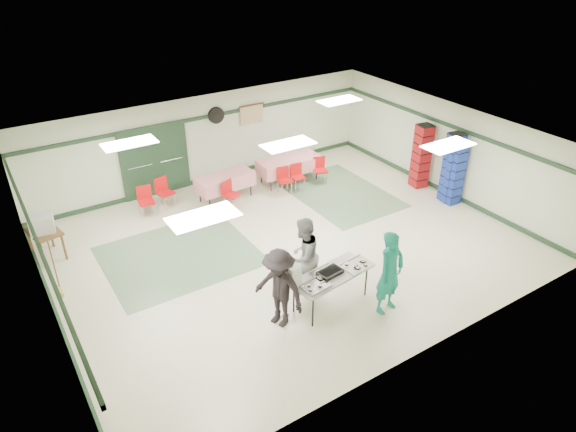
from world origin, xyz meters
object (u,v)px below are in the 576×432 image
chair_c (320,167)px  crate_stack_red (421,156)px  office_printer (41,224)px  broom (54,265)px  crate_stack_blue_a (452,168)px  printer_table (44,234)px  volunteer_grey (303,256)px  volunteer_dark (279,288)px  dining_table_b (225,181)px  serving_table (331,276)px  chair_a (297,174)px  chair_loose_b (145,198)px  dining_table_a (289,164)px  crate_stack_blue_b (455,173)px  volunteer_teal (390,273)px  chair_d (229,192)px  chair_loose_a (163,189)px  chair_b (284,177)px

chair_c → crate_stack_red: 3.06m
office_printer → broom: broom is taller
crate_stack_blue_a → printer_table: bearing=163.0°
printer_table → chair_c: bearing=-12.1°
crate_stack_red → volunteer_grey: bearing=-158.2°
volunteer_dark → broom: bearing=-155.0°
volunteer_grey → dining_table_b: 4.80m
serving_table → volunteer_grey: 0.77m
chair_a → office_printer: (-7.07, 0.10, 0.47)m
volunteer_dark → printer_table: 6.07m
broom → printer_table: bearing=96.5°
chair_c → chair_loose_b: chair_loose_b is taller
dining_table_a → office_printer: bearing=-172.8°
crate_stack_blue_b → office_printer: 10.80m
volunteer_grey → chair_loose_b: bearing=-91.2°
crate_stack_blue_b → volunteer_teal: bearing=-151.9°
volunteer_dark → crate_stack_red: size_ratio=0.88×
dining_table_a → dining_table_b: size_ratio=1.15×
chair_c → broom: (-7.98, -1.45, 0.23)m
crate_stack_blue_a → volunteer_grey: bearing=-168.5°
chair_d → crate_stack_blue_b: bearing=-50.0°
volunteer_grey → dining_table_a: 5.50m
volunteer_grey → crate_stack_red: 6.32m
crate_stack_blue_a → broom: 10.50m
chair_d → chair_loose_a: (-1.52, 1.06, 0.04)m
dining_table_a → chair_loose_b: 4.48m
chair_a → printer_table: (-7.07, 0.16, 0.16)m
volunteer_grey → office_printer: size_ratio=3.31×
chair_a → printer_table: chair_a is taller
chair_c → dining_table_a: bearing=159.6°
chair_a → dining_table_b: bearing=174.2°
dining_table_b → chair_a: (2.12, -0.57, -0.08)m
crate_stack_red → broom: crate_stack_red is taller
crate_stack_blue_b → dining_table_a: bearing=130.4°
volunteer_grey → crate_stack_blue_b: (5.87, 1.06, 0.06)m
chair_loose_a → chair_d: bearing=-49.0°
dining_table_b → broom: size_ratio=1.22×
serving_table → chair_b: 5.29m
dining_table_b → chair_loose_b: chair_loose_b is taller
chair_loose_b → office_printer: 2.82m
volunteer_teal → chair_b: size_ratio=2.27×
crate_stack_blue_b → chair_a: bearing=135.9°
broom → chair_loose_b: bearing=49.3°
chair_d → printer_table: size_ratio=0.80×
dining_table_b → crate_stack_blue_b: 6.52m
dining_table_a → broom: bearing=-160.9°
chair_loose_b → chair_d: bearing=-15.0°
volunteer_dark → chair_d: bearing=143.2°
volunteer_teal → volunteer_dark: (-2.11, 0.84, -0.06)m
chair_c → crate_stack_blue_b: bearing=-35.6°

